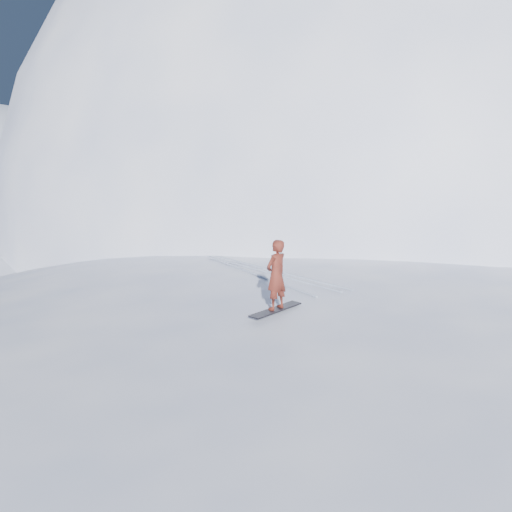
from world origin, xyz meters
The scene contains 8 objects.
ground centered at (0.00, 0.00, 0.00)m, with size 400.00×400.00×0.00m, color white.
near_ridge centered at (1.00, 3.00, 0.00)m, with size 36.00×28.00×4.80m, color white.
summit_peak centered at (22.00, 26.00, 0.00)m, with size 60.00×56.00×56.00m, color white.
peak_shoulder centered at (10.00, 20.00, 0.00)m, with size 28.00×24.00×18.00m, color white.
wind_bumps centered at (-0.56, 2.12, 0.00)m, with size 16.00×14.40×1.00m.
snowboard centered at (-2.06, 0.91, 2.41)m, with size 1.58×0.29×0.03m, color black.
snowboarder centered at (-2.06, 0.91, 3.24)m, with size 0.59×0.39×1.63m, color maroon.
board_tracks centered at (-0.48, 4.34, 2.42)m, with size 1.81×5.98×0.04m.
Camera 1 is at (-7.61, -8.71, 5.97)m, focal length 35.00 mm.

